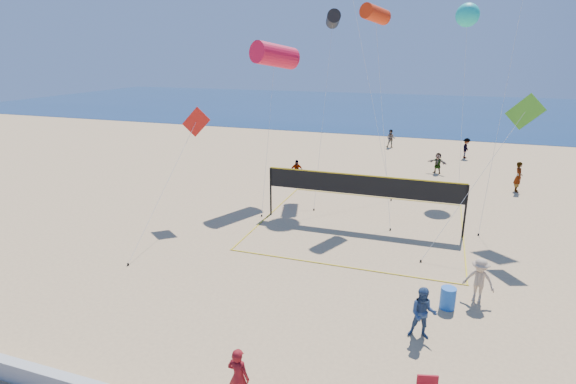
% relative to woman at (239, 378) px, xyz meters
% --- Properties ---
extents(ground, '(120.00, 120.00, 0.00)m').
position_rel_woman_xyz_m(ground, '(0.68, 1.84, -0.81)').
color(ground, tan).
rests_on(ground, ground).
extents(ocean, '(140.00, 50.00, 0.03)m').
position_rel_woman_xyz_m(ocean, '(0.68, 63.84, -0.80)').
color(ocean, navy).
rests_on(ocean, ground).
extents(woman, '(0.63, 0.45, 1.63)m').
position_rel_woman_xyz_m(woman, '(0.00, 0.00, 0.00)').
color(woman, maroon).
rests_on(woman, ground).
extents(bystander_a, '(0.84, 0.67, 1.67)m').
position_rel_woman_xyz_m(bystander_a, '(4.12, 4.36, 0.02)').
color(bystander_a, navy).
rests_on(bystander_a, ground).
extents(bystander_b, '(1.18, 0.87, 1.64)m').
position_rel_woman_xyz_m(bystander_b, '(5.85, 7.18, 0.01)').
color(bystander_b, tan).
rests_on(bystander_b, ground).
extents(far_person_0, '(0.95, 0.74, 1.51)m').
position_rel_woman_xyz_m(far_person_0, '(-4.89, 19.63, -0.06)').
color(far_person_0, gray).
rests_on(far_person_0, ground).
extents(far_person_1, '(1.46, 0.90, 1.50)m').
position_rel_woman_xyz_m(far_person_1, '(4.06, 25.08, -0.06)').
color(far_person_1, gray).
rests_on(far_person_1, ground).
extents(far_person_2, '(0.51, 0.73, 1.91)m').
position_rel_woman_xyz_m(far_person_2, '(8.92, 22.00, 0.14)').
color(far_person_2, gray).
rests_on(far_person_2, ground).
extents(far_person_3, '(0.83, 0.66, 1.65)m').
position_rel_woman_xyz_m(far_person_3, '(-0.22, 33.24, 0.01)').
color(far_person_3, gray).
rests_on(far_person_3, ground).
extents(far_person_4, '(0.85, 1.19, 1.66)m').
position_rel_woman_xyz_m(far_person_4, '(6.16, 30.89, 0.02)').
color(far_person_4, gray).
rests_on(far_person_4, ground).
extents(trash_barrel, '(0.61, 0.61, 0.77)m').
position_rel_woman_xyz_m(trash_barrel, '(4.87, 6.36, -0.43)').
color(trash_barrel, blue).
rests_on(trash_barrel, ground).
extents(volleyball_net, '(9.98, 9.83, 2.66)m').
position_rel_woman_xyz_m(volleyball_net, '(0.66, 13.09, 1.03)').
color(volleyball_net, black).
rests_on(volleyball_net, ground).
extents(kite_0, '(2.44, 6.30, 9.05)m').
position_rel_woman_xyz_m(kite_0, '(-5.46, 17.23, 7.41)').
color(kite_0, red).
rests_on(kite_0, ground).
extents(kite_1, '(1.41, 7.22, 10.88)m').
position_rel_woman_xyz_m(kite_1, '(-2.87, 20.55, 9.52)').
color(kite_1, black).
rests_on(kite_1, ground).
extents(kite_2, '(2.69, 4.86, 10.79)m').
position_rel_woman_xyz_m(kite_2, '(0.29, 16.68, 9.45)').
color(kite_2, red).
rests_on(kite_2, ground).
extents(kite_3, '(1.62, 6.59, 5.80)m').
position_rel_woman_xyz_m(kite_3, '(-7.77, 11.56, 3.93)').
color(kite_3, red).
rests_on(kite_3, ground).
extents(kite_4, '(4.36, 3.89, 6.80)m').
position_rel_woman_xyz_m(kite_4, '(7.21, 13.03, 4.88)').
color(kite_4, '#3E9322').
rests_on(kite_4, ground).
extents(kite_7, '(1.66, 4.29, 11.23)m').
position_rel_woman_xyz_m(kite_7, '(4.90, 22.65, 9.71)').
color(kite_7, '#17C3B3').
rests_on(kite_7, ground).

